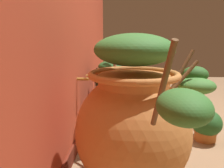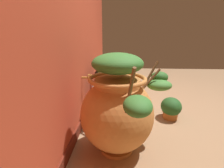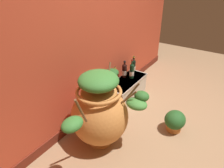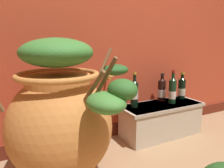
{
  "view_description": "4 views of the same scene",
  "coord_description": "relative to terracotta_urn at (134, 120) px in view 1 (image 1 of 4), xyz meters",
  "views": [
    {
      "loc": [
        -1.82,
        0.71,
        0.91
      ],
      "look_at": [
        -0.21,
        0.8,
        0.57
      ],
      "focal_mm": 34.76,
      "sensor_mm": 36.0,
      "label": 1
    },
    {
      "loc": [
        -2.08,
        0.62,
        1.1
      ],
      "look_at": [
        -0.13,
        0.73,
        0.52
      ],
      "focal_mm": 27.82,
      "sensor_mm": 36.0,
      "label": 2
    },
    {
      "loc": [
        -2.12,
        -0.52,
        1.88
      ],
      "look_at": [
        -0.15,
        0.8,
        0.55
      ],
      "focal_mm": 32.81,
      "sensor_mm": 36.0,
      "label": 3
    },
    {
      "loc": [
        -0.9,
        -0.62,
        0.91
      ],
      "look_at": [
        -0.17,
        0.81,
        0.59
      ],
      "focal_mm": 33.21,
      "sensor_mm": 36.0,
      "label": 4
    }
  ],
  "objects": [
    {
      "name": "stone_ledge",
      "position": [
        1.03,
        0.24,
        -0.27
      ],
      "size": [
        0.84,
        0.33,
        0.32
      ],
      "color": "beige",
      "rests_on": "ground_plane"
    },
    {
      "name": "wine_bottle_back",
      "position": [
        1.37,
        0.31,
        -0.01
      ],
      "size": [
        0.08,
        0.08,
        0.29
      ],
      "color": "black",
      "rests_on": "stone_ledge"
    },
    {
      "name": "wine_bottle_left",
      "position": [
        1.15,
        0.23,
        0.0
      ],
      "size": [
        0.07,
        0.07,
        0.33
      ],
      "color": "black",
      "rests_on": "stone_ledge"
    },
    {
      "name": "wine_bottle_right",
      "position": [
        1.12,
        0.34,
        -0.01
      ],
      "size": [
        0.08,
        0.08,
        0.28
      ],
      "color": "black",
      "rests_on": "stone_ledge"
    },
    {
      "name": "ground_plane",
      "position": [
        0.62,
        -0.65,
        -0.45
      ],
      "size": [
        7.0,
        7.0,
        0.0
      ],
      "primitive_type": "plane",
      "color": "#9E7A56"
    },
    {
      "name": "terracotta_urn",
      "position": [
        0.0,
        0.0,
        0.0
      ],
      "size": [
        1.26,
        0.85,
        0.94
      ],
      "color": "#CC7F3D",
      "rests_on": "ground_plane"
    },
    {
      "name": "potted_shrub",
      "position": [
        0.69,
        -0.69,
        -0.3
      ],
      "size": [
        0.3,
        0.27,
        0.29
      ],
      "color": "#C17033",
      "rests_on": "ground_plane"
    },
    {
      "name": "wine_bottle_middle",
      "position": [
        0.75,
        0.29,
        0.01
      ],
      "size": [
        0.07,
        0.07,
        0.33
      ],
      "color": "black",
      "rests_on": "stone_ledge"
    }
  ]
}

